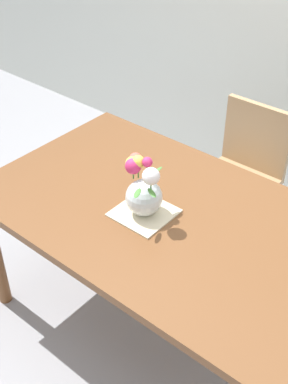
% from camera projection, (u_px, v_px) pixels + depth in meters
% --- Properties ---
extents(ground_plane, '(12.00, 12.00, 0.00)m').
position_uv_depth(ground_plane, '(166.00, 324.00, 2.69)').
color(ground_plane, '#939399').
extents(dining_table, '(1.78, 1.05, 0.77)m').
position_uv_depth(dining_table, '(170.00, 228.00, 2.28)').
color(dining_table, brown).
rests_on(dining_table, ground_plane).
extents(chair_far, '(0.42, 0.42, 0.90)m').
position_uv_depth(chair_far, '(244.00, 169.00, 2.97)').
color(chair_far, tan).
rests_on(chair_far, ground_plane).
extents(placemat, '(0.25, 0.25, 0.01)m').
position_uv_depth(placemat, '(144.00, 213.00, 2.23)').
color(placemat, beige).
rests_on(placemat, dining_table).
extents(flower_vase, '(0.23, 0.24, 0.27)m').
position_uv_depth(flower_vase, '(143.00, 189.00, 2.17)').
color(flower_vase, silver).
rests_on(flower_vase, placemat).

